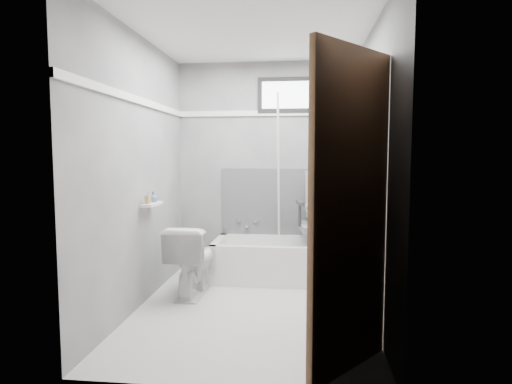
# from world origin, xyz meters

# --- Properties ---
(floor) EXTENTS (2.60, 2.60, 0.00)m
(floor) POSITION_xyz_m (0.00, 0.00, 0.00)
(floor) COLOR silver
(floor) RESTS_ON ground
(ceiling) EXTENTS (2.60, 2.60, 0.00)m
(ceiling) POSITION_xyz_m (0.00, 0.00, 2.40)
(ceiling) COLOR silver
(ceiling) RESTS_ON floor
(wall_back) EXTENTS (2.00, 0.02, 2.40)m
(wall_back) POSITION_xyz_m (0.00, 1.30, 1.20)
(wall_back) COLOR slate
(wall_back) RESTS_ON floor
(wall_front) EXTENTS (2.00, 0.02, 2.40)m
(wall_front) POSITION_xyz_m (0.00, -1.30, 1.20)
(wall_front) COLOR slate
(wall_front) RESTS_ON floor
(wall_left) EXTENTS (0.02, 2.60, 2.40)m
(wall_left) POSITION_xyz_m (-1.00, 0.00, 1.20)
(wall_left) COLOR slate
(wall_left) RESTS_ON floor
(wall_right) EXTENTS (0.02, 2.60, 2.40)m
(wall_right) POSITION_xyz_m (1.00, 0.00, 1.20)
(wall_right) COLOR slate
(wall_right) RESTS_ON floor
(bathtub) EXTENTS (1.50, 0.70, 0.42)m
(bathtub) POSITION_xyz_m (0.23, 0.93, 0.21)
(bathtub) COLOR white
(bathtub) RESTS_ON floor
(office_chair) EXTENTS (0.68, 0.68, 1.06)m
(office_chair) POSITION_xyz_m (0.68, 0.98, 0.65)
(office_chair) COLOR slate
(office_chair) RESTS_ON bathtub
(toilet) EXTENTS (0.41, 0.70, 0.67)m
(toilet) POSITION_xyz_m (-0.62, 0.32, 0.34)
(toilet) COLOR white
(toilet) RESTS_ON floor
(door) EXTENTS (0.78, 0.78, 2.00)m
(door) POSITION_xyz_m (0.98, -1.28, 1.00)
(door) COLOR #533B1E
(door) RESTS_ON floor
(window) EXTENTS (0.66, 0.04, 0.40)m
(window) POSITION_xyz_m (0.25, 1.29, 2.02)
(window) COLOR black
(window) RESTS_ON wall_back
(backerboard) EXTENTS (1.50, 0.02, 0.78)m
(backerboard) POSITION_xyz_m (0.25, 1.29, 0.80)
(backerboard) COLOR #4C4C4F
(backerboard) RESTS_ON wall_back
(trim_back) EXTENTS (2.00, 0.02, 0.06)m
(trim_back) POSITION_xyz_m (0.00, 1.29, 1.82)
(trim_back) COLOR white
(trim_back) RESTS_ON wall_back
(trim_left) EXTENTS (0.02, 2.60, 0.06)m
(trim_left) POSITION_xyz_m (-0.99, 0.00, 1.82)
(trim_left) COLOR white
(trim_left) RESTS_ON wall_left
(pole) EXTENTS (0.02, 0.51, 1.89)m
(pole) POSITION_xyz_m (0.17, 1.06, 1.05)
(pole) COLOR white
(pole) RESTS_ON bathtub
(shelf) EXTENTS (0.10, 0.32, 0.02)m
(shelf) POSITION_xyz_m (-0.93, 0.12, 0.90)
(shelf) COLOR white
(shelf) RESTS_ON wall_left
(soap_bottle_a) EXTENTS (0.05, 0.05, 0.10)m
(soap_bottle_a) POSITION_xyz_m (-0.94, 0.04, 0.97)
(soap_bottle_a) COLOR #A58852
(soap_bottle_a) RESTS_ON shelf
(soap_bottle_b) EXTENTS (0.11, 0.11, 0.10)m
(soap_bottle_b) POSITION_xyz_m (-0.94, 0.18, 0.96)
(soap_bottle_b) COLOR #4A6588
(soap_bottle_b) RESTS_ON shelf
(faucet) EXTENTS (0.26, 0.10, 0.16)m
(faucet) POSITION_xyz_m (-0.20, 1.27, 0.55)
(faucet) COLOR silver
(faucet) RESTS_ON wall_back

